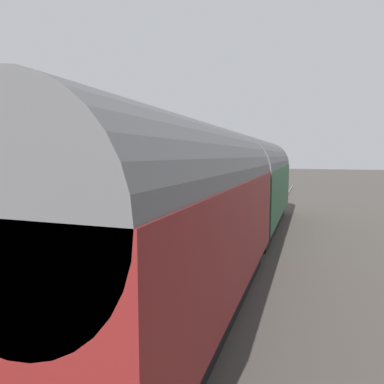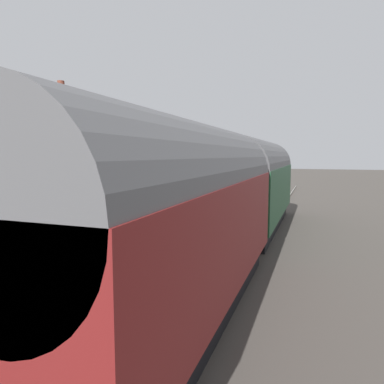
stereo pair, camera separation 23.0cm
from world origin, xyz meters
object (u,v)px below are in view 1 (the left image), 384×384
Objects in this scene: train at (233,193)px; station_sign_board at (222,178)px; lamp_post_platform at (203,158)px; bench_platform_end at (191,192)px; station_building at (95,181)px; tree_mid_background at (29,124)px; planter_bench_right at (213,190)px; bench_mid_platform at (22,245)px; planter_corner_building at (168,194)px; planter_bench_left at (204,190)px; tree_far_right at (43,133)px; planter_under_sign at (131,196)px.

train is 12.62× the size of station_sign_board.
train is 6.53m from lamp_post_platform.
lamp_post_platform is at bearing -139.39° from bench_platform_end.
station_building is 0.82× the size of tree_mid_background.
station_building is at bearing 153.42° from lamp_post_platform.
tree_mid_background is (-7.36, 7.79, 3.81)m from planter_bench_right.
planter_bench_right is at bearing -2.19° from bench_mid_platform.
planter_bench_left is at bearing -14.53° from planter_corner_building.
bench_mid_platform is 15.53m from planter_bench_left.
planter_bench_right is 4.39m from lamp_post_platform.
train reaches higher than planter_bench_right.
planter_corner_building is at bearing 137.20° from bench_platform_end.
tree_mid_background is (2.19, 5.38, 2.64)m from station_building.
planter_corner_building is at bearing -6.77° from station_building.
planter_bench_right is 0.86× the size of planter_corner_building.
bench_mid_platform is (-5.73, -1.82, -1.10)m from station_building.
tree_far_right is at bearing 75.63° from planter_corner_building.
planter_bench_right is 1.09× the size of planter_under_sign.
planter_bench_left is 0.85× the size of planter_bench_right.
planter_bench_right is at bearing -86.53° from tree_far_right.
station_sign_board is (14.68, -1.33, 0.71)m from bench_mid_platform.
bench_mid_platform is at bearing -174.53° from planter_corner_building.
station_building is 6.99× the size of planter_corner_building.
bench_platform_end is 1.64× the size of planter_corner_building.
tree_mid_background is (-6.75, 8.53, 3.02)m from station_sign_board.
planter_bench_right is at bearing -25.18° from planter_corner_building.
tree_mid_background is (-7.61, 7.09, 3.90)m from planter_bench_left.
train is 5.77m from station_building.
lamp_post_platform is 3.48m from station_sign_board.
planter_bench_right is 0.21× the size of lamp_post_platform.
bench_mid_platform is 2.10× the size of planter_under_sign.
station_sign_board is at bearing -36.83° from bench_platform_end.
planter_bench_right is 0.47× the size of station_sign_board.
tree_mid_background is at bearing 124.29° from bench_platform_end.
bench_mid_platform is 2.28× the size of planter_bench_left.
bench_platform_end is 2.60m from planter_bench_right.
bench_platform_end reaches higher than planter_bench_right.
station_building is at bearing 89.95° from train.
planter_corner_building is 3.95m from station_sign_board.
tree_far_right reaches higher than planter_under_sign.
tree_far_right is (1.73, 12.13, 3.82)m from bench_platform_end.
planter_bench_left is at bearing 70.83° from planter_bench_right.
bench_platform_end is 2.10× the size of planter_under_sign.
lamp_post_platform is 0.49× the size of tree_mid_background.
planter_bench_left is 3.99m from planter_corner_building.
bench_mid_platform is 15.30m from planter_bench_right.
planter_corner_building is (11.67, 1.12, -0.03)m from bench_mid_platform.
train is 7.85m from planter_corner_building.
station_building is at bearing -112.17° from tree_mid_background.
lamp_post_platform is (5.72, -2.86, 0.92)m from station_building.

